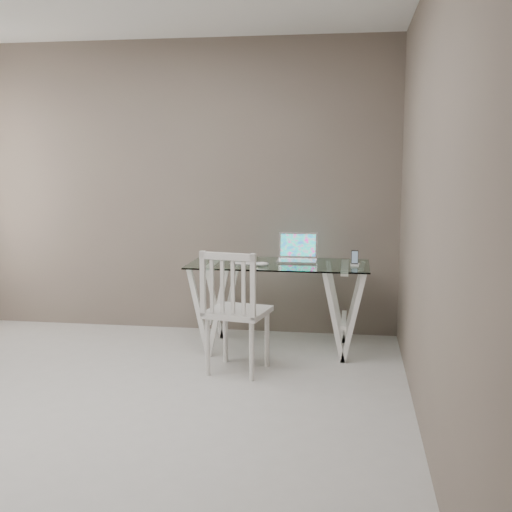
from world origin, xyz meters
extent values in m
plane|color=#B2AFAB|center=(0.00, 0.00, 0.00)|extent=(4.50, 4.50, 0.00)
cube|color=#685B51|center=(0.00, 2.25, 1.35)|extent=(4.00, 0.02, 2.70)
cube|color=#685B51|center=(2.00, 0.00, 1.35)|extent=(0.02, 4.50, 2.70)
cube|color=silver|center=(0.97, 1.67, 0.74)|extent=(1.50, 0.70, 0.01)
cube|color=white|center=(0.42, 1.67, 0.36)|extent=(0.24, 0.62, 0.72)
cube|color=white|center=(1.52, 1.67, 0.36)|extent=(0.24, 0.62, 0.72)
cube|color=silver|center=(0.73, 1.06, 0.46)|extent=(0.51, 0.51, 0.04)
cylinder|color=silver|center=(0.52, 0.93, 0.22)|extent=(0.04, 0.04, 0.44)
cylinder|color=silver|center=(0.87, 0.86, 0.22)|extent=(0.04, 0.04, 0.44)
cylinder|color=silver|center=(0.59, 1.27, 0.22)|extent=(0.04, 0.04, 0.44)
cylinder|color=silver|center=(0.93, 1.20, 0.22)|extent=(0.04, 0.04, 0.44)
cube|color=silver|center=(0.69, 0.87, 0.71)|extent=(0.43, 0.11, 0.48)
cube|color=silver|center=(1.11, 1.79, 0.75)|extent=(0.34, 0.23, 0.01)
cube|color=#19D899|center=(1.11, 1.93, 0.87)|extent=(0.34, 0.05, 0.22)
cube|color=silver|center=(0.72, 1.60, 0.75)|extent=(0.31, 0.13, 0.01)
ellipsoid|color=silver|center=(0.85, 1.51, 0.76)|extent=(0.11, 0.07, 0.04)
cube|color=white|center=(1.60, 1.64, 0.75)|extent=(0.07, 0.07, 0.02)
cube|color=black|center=(1.60, 1.65, 0.82)|extent=(0.06, 0.03, 0.11)
camera|label=1|loc=(1.57, -3.61, 1.60)|focal=45.00mm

